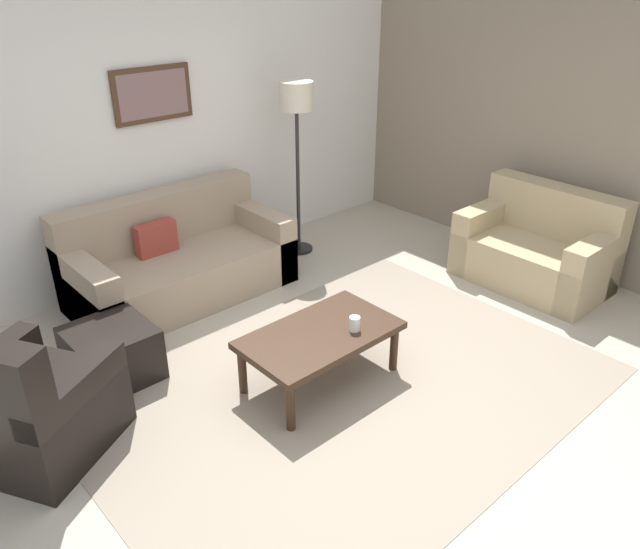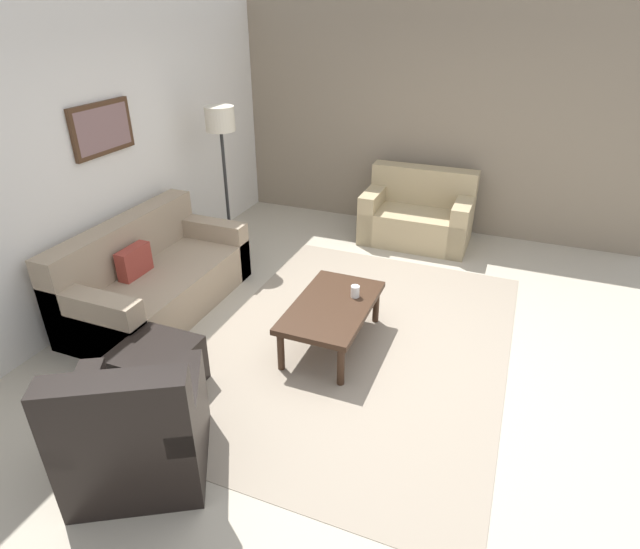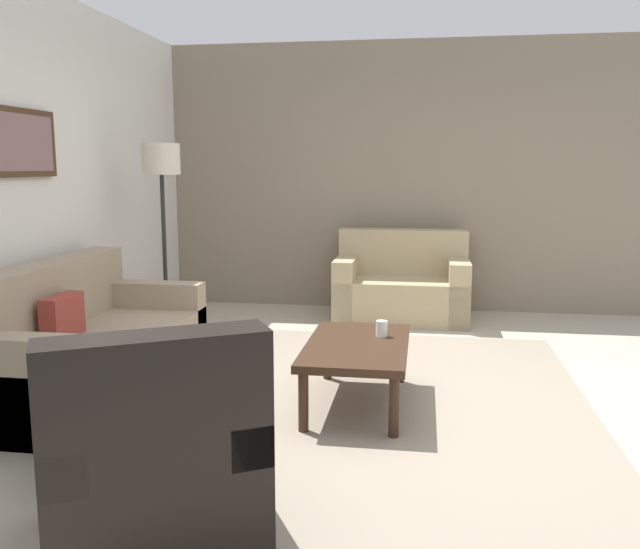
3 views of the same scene
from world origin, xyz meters
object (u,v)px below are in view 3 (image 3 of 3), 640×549
Objects in this scene: armchair_leather at (153,481)px; ottoman at (133,430)px; couch_loveseat at (402,288)px; lamp_standing at (162,179)px; framed_artwork at (24,143)px; couch_main at (80,350)px; coffee_table at (357,351)px; cup at (382,329)px.

ottoman is (0.72, 0.41, -0.11)m from armchair_leather.
couch_loveseat is 0.76× the size of lamp_standing.
armchair_leather is at bearing -150.12° from ottoman.
framed_artwork is at bearing 158.01° from lamp_standing.
armchair_leather reaches higher than couch_main.
framed_artwork is (-2.42, 2.49, 1.38)m from couch_loveseat.
couch_main is 2.63× the size of framed_artwork.
couch_main is 1.31m from ottoman.
couch_loveseat is 2.56m from coffee_table.
cup is at bearing 178.65° from couch_loveseat.
couch_loveseat reaches higher than ottoman.
couch_loveseat is at bearing -4.44° from coffee_table.
armchair_leather is 1.51× the size of framed_artwork.
lamp_standing is (1.34, 1.81, 1.05)m from coffee_table.
armchair_leather is 0.64× the size of lamp_standing.
couch_main reaches higher than cup.
framed_artwork is (1.21, 1.26, 1.48)m from ottoman.
armchair_leather is at bearing -139.03° from framed_artwork.
couch_loveseat is at bearing -10.69° from armchair_leather.
couch_main reaches higher than coffee_table.
armchair_leather is at bearing 158.92° from cup.
couch_loveseat is at bearing -1.35° from cup.
armchair_leather is 0.99× the size of coffee_table.
couch_loveseat is 3.74m from framed_artwork.
framed_artwork is at bearing 46.19° from ottoman.
couch_main is at bearing -114.62° from framed_artwork.
cup is (1.26, -1.18, 0.26)m from ottoman.
framed_artwork reaches higher than armchair_leather.
lamp_standing reaches higher than couch_loveseat.
couch_loveseat is 2.37m from cup.
ottoman is 1.75m from cup.
framed_artwork reaches higher than couch_loveseat.
lamp_standing is at bearing 20.78° from armchair_leather.
framed_artwork is (0.20, 0.43, 1.38)m from couch_main.
framed_artwork is (-1.20, 0.49, 0.27)m from lamp_standing.
framed_artwork is at bearing 134.10° from couch_loveseat.
couch_loveseat is at bearing -58.85° from lamp_standing.
lamp_standing is (1.40, -0.06, 1.11)m from couch_main.
cup reaches higher than coffee_table.
cup reaches higher than ottoman.
cup is at bearing -42.93° from ottoman.
coffee_table is at bearing 143.31° from cup.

